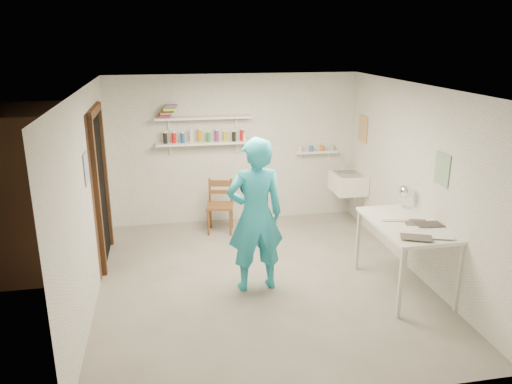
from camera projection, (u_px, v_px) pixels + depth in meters
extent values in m
cube|color=slate|center=(262.00, 281.00, 6.32)|extent=(4.00, 4.50, 0.02)
cube|color=silver|center=(263.00, 87.00, 5.59)|extent=(4.00, 4.50, 0.02)
cube|color=silver|center=(235.00, 149.00, 8.07)|extent=(4.00, 0.02, 2.40)
cube|color=silver|center=(320.00, 275.00, 3.84)|extent=(4.00, 0.02, 2.40)
cube|color=silver|center=(87.00, 200.00, 5.60)|extent=(0.02, 4.50, 2.40)
cube|color=silver|center=(418.00, 181.00, 6.31)|extent=(0.02, 4.50, 2.40)
cube|color=black|center=(101.00, 190.00, 6.65)|extent=(0.02, 0.90, 2.00)
cube|color=brown|center=(44.00, 189.00, 6.51)|extent=(1.40, 1.50, 2.10)
cube|color=brown|center=(94.00, 111.00, 6.33)|extent=(0.06, 1.05, 0.10)
cube|color=brown|center=(98.00, 201.00, 6.18)|extent=(0.06, 0.10, 2.00)
cube|color=brown|center=(106.00, 179.00, 7.12)|extent=(0.06, 0.10, 2.00)
cube|color=white|center=(204.00, 143.00, 7.82)|extent=(1.50, 0.22, 0.03)
cube|color=white|center=(203.00, 118.00, 7.70)|extent=(1.50, 0.22, 0.03)
cube|color=white|center=(316.00, 152.00, 8.25)|extent=(0.70, 0.14, 0.03)
cube|color=#334C7F|center=(86.00, 168.00, 5.54)|extent=(0.01, 0.28, 0.36)
cube|color=#995933|center=(363.00, 129.00, 7.89)|extent=(0.01, 0.34, 0.42)
cube|color=#3F724C|center=(442.00, 169.00, 5.70)|extent=(0.01, 0.30, 0.38)
cube|color=white|center=(348.00, 183.00, 8.01)|extent=(0.48, 0.60, 0.30)
imported|color=#249EB8|center=(255.00, 215.00, 5.86)|extent=(0.72, 0.50, 1.88)
cylinder|color=beige|center=(253.00, 185.00, 5.98)|extent=(0.34, 0.06, 0.34)
cube|color=brown|center=(220.00, 206.00, 7.76)|extent=(0.46, 0.45, 0.85)
cube|color=silver|center=(404.00, 256.00, 5.98)|extent=(0.77, 1.29, 0.86)
sphere|color=silver|center=(406.00, 191.00, 6.31)|extent=(0.16, 0.16, 0.16)
cylinder|color=black|center=(163.00, 138.00, 7.68)|extent=(0.06, 0.06, 0.17)
cylinder|color=red|center=(172.00, 138.00, 7.70)|extent=(0.06, 0.06, 0.17)
cylinder|color=blue|center=(181.00, 138.00, 7.72)|extent=(0.06, 0.06, 0.17)
cylinder|color=white|center=(191.00, 137.00, 7.75)|extent=(0.06, 0.06, 0.17)
cylinder|color=orange|center=(200.00, 137.00, 7.77)|extent=(0.06, 0.06, 0.17)
cylinder|color=#268C3F|center=(209.00, 137.00, 7.80)|extent=(0.06, 0.06, 0.17)
cylinder|color=#8C268C|center=(217.00, 136.00, 7.82)|extent=(0.06, 0.06, 0.17)
cylinder|color=gold|center=(226.00, 136.00, 7.85)|extent=(0.06, 0.06, 0.17)
cylinder|color=black|center=(235.00, 136.00, 7.87)|extent=(0.06, 0.06, 0.17)
cylinder|color=red|center=(244.00, 135.00, 7.90)|extent=(0.06, 0.06, 0.17)
cube|color=red|center=(164.00, 117.00, 7.58)|extent=(0.18, 0.14, 0.03)
cube|color=#1933A5|center=(165.00, 115.00, 7.58)|extent=(0.18, 0.14, 0.03)
cube|color=orange|center=(166.00, 113.00, 7.57)|extent=(0.18, 0.14, 0.03)
cube|color=black|center=(168.00, 111.00, 7.57)|extent=(0.18, 0.14, 0.03)
cube|color=yellow|center=(169.00, 109.00, 7.56)|extent=(0.18, 0.14, 0.03)
cube|color=#338C4C|center=(170.00, 107.00, 7.56)|extent=(0.18, 0.14, 0.03)
cube|color=#8C3F8C|center=(171.00, 106.00, 7.55)|extent=(0.18, 0.14, 0.03)
cylinder|color=silver|center=(304.00, 149.00, 8.20)|extent=(0.07, 0.07, 0.09)
cylinder|color=#335999|center=(312.00, 149.00, 8.22)|extent=(0.07, 0.07, 0.09)
cylinder|color=orange|center=(320.00, 148.00, 8.24)|extent=(0.07, 0.07, 0.09)
cylinder|color=#999999|center=(328.00, 148.00, 8.27)|extent=(0.07, 0.07, 0.09)
cube|color=silver|center=(408.00, 223.00, 5.85)|extent=(0.30, 0.22, 0.00)
cube|color=#4C4742|center=(408.00, 222.00, 5.85)|extent=(0.30, 0.22, 0.00)
cube|color=beige|center=(408.00, 222.00, 5.85)|extent=(0.30, 0.22, 0.00)
cube|color=#383330|center=(408.00, 222.00, 5.85)|extent=(0.30, 0.22, 0.00)
cube|color=silver|center=(408.00, 221.00, 5.85)|extent=(0.30, 0.22, 0.00)
cube|color=silver|center=(408.00, 221.00, 5.85)|extent=(0.30, 0.22, 0.00)
cube|color=#4C4742|center=(408.00, 221.00, 5.84)|extent=(0.30, 0.22, 0.00)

